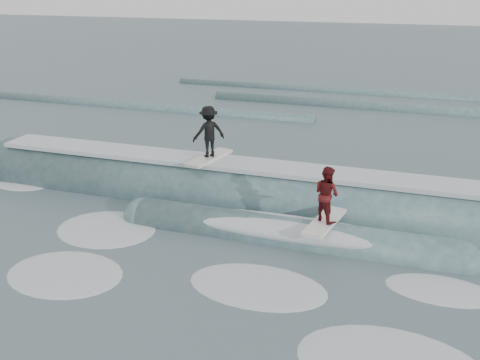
% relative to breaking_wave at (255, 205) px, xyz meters
% --- Properties ---
extents(ground, '(160.00, 160.00, 0.00)m').
position_rel_breaking_wave_xyz_m(ground, '(-0.27, -2.88, -0.04)').
color(ground, '#3F585D').
rests_on(ground, ground).
extents(breaking_wave, '(21.29, 4.02, 2.47)m').
position_rel_breaking_wave_xyz_m(breaking_wave, '(0.00, 0.00, 0.00)').
color(breaking_wave, '#385A5F').
rests_on(breaking_wave, ground).
extents(surfer_black, '(1.20, 2.07, 1.75)m').
position_rel_breaking_wave_xyz_m(surfer_black, '(-1.65, 0.33, 2.11)').
color(surfer_black, silver).
rests_on(surfer_black, ground).
extents(surfer_red, '(0.94, 2.07, 1.63)m').
position_rel_breaking_wave_xyz_m(surfer_red, '(2.55, -1.87, 1.32)').
color(surfer_red, white).
rests_on(surfer_red, ground).
extents(whitewater, '(16.01, 7.43, 0.10)m').
position_rel_breaking_wave_xyz_m(whitewater, '(-0.25, -4.26, -0.04)').
color(whitewater, silver).
rests_on(whitewater, ground).
extents(far_swells, '(37.25, 8.65, 0.80)m').
position_rel_breaking_wave_xyz_m(far_swells, '(-1.98, 14.77, -0.04)').
color(far_swells, '#385A5F').
rests_on(far_swells, ground).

